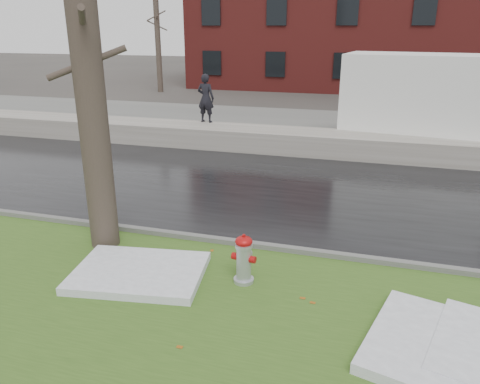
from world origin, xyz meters
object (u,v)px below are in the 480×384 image
(worker, at_px, (206,98))
(fire_hydrant, at_px, (244,257))
(tree, at_px, (87,67))
(box_truck, at_px, (454,103))

(worker, bearing_deg, fire_hydrant, 119.38)
(fire_hydrant, distance_m, tree, 4.29)
(worker, bearing_deg, box_truck, -169.41)
(tree, bearing_deg, worker, 97.41)
(fire_hydrant, height_order, box_truck, box_truck)
(tree, distance_m, worker, 9.25)
(tree, relative_size, box_truck, 0.68)
(tree, distance_m, box_truck, 12.33)
(fire_hydrant, xyz_separation_m, tree, (-3.04, 0.64, 2.95))
(box_truck, distance_m, worker, 8.59)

